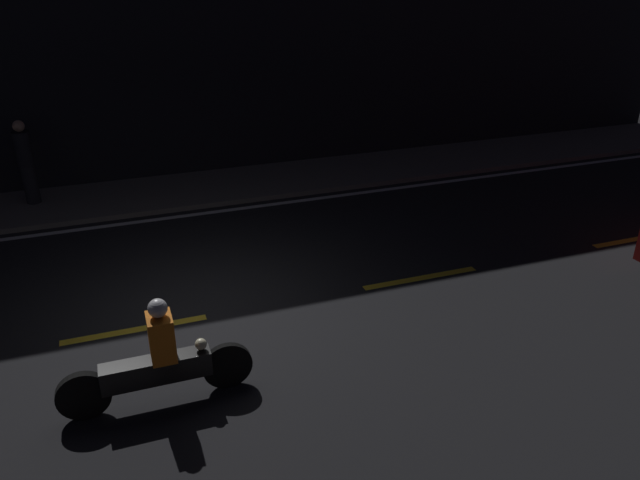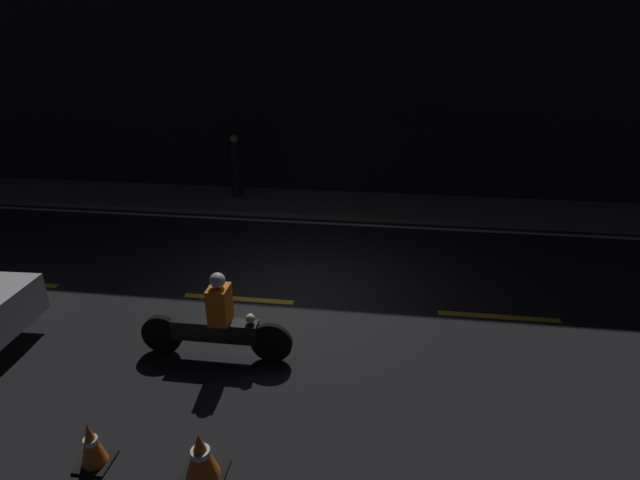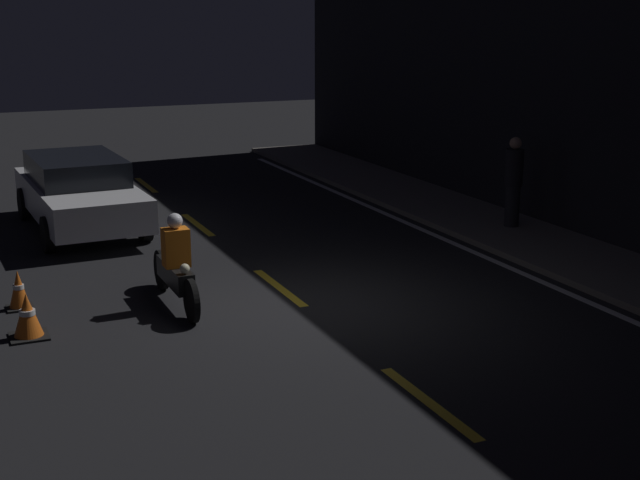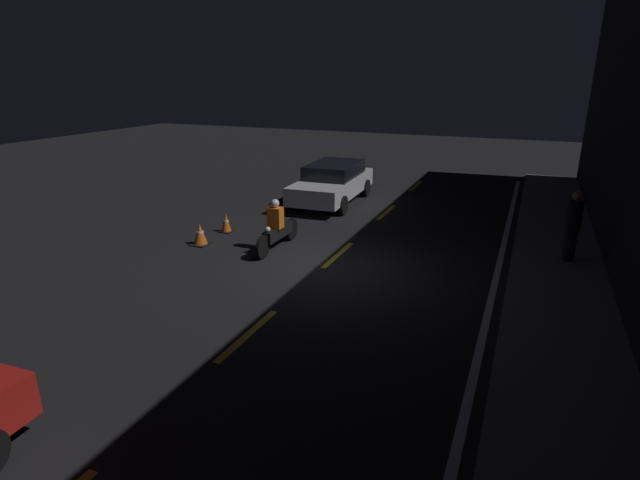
{
  "view_description": "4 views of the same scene",
  "coord_description": "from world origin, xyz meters",
  "px_view_note": "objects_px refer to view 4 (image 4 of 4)",
  "views": [
    {
      "loc": [
        -1.01,
        -7.82,
        4.91
      ],
      "look_at": [
        1.6,
        -0.45,
        1.19
      ],
      "focal_mm": 35.0,
      "sensor_mm": 36.0,
      "label": 1
    },
    {
      "loc": [
        1.48,
        -7.5,
        4.5
      ],
      "look_at": [
        0.48,
        -0.06,
        1.26
      ],
      "focal_mm": 28.0,
      "sensor_mm": 36.0,
      "label": 2
    },
    {
      "loc": [
        11.19,
        -4.65,
        4.12
      ],
      "look_at": [
        0.07,
        0.21,
        0.98
      ],
      "focal_mm": 50.0,
      "sensor_mm": 36.0,
      "label": 3
    },
    {
      "loc": [
        10.28,
        4.28,
        4.43
      ],
      "look_at": [
        0.03,
        -0.07,
        0.71
      ],
      "focal_mm": 28.0,
      "sensor_mm": 36.0,
      "label": 4
    }
  ],
  "objects_px": {
    "motorcycle": "(277,229)",
    "pedestrian": "(573,226)",
    "traffic_cone_mid": "(200,234)",
    "traffic_cone_near": "(226,223)",
    "sedan_white": "(333,182)"
  },
  "relations": [
    {
      "from": "sedan_white",
      "to": "motorcycle",
      "type": "relative_size",
      "value": 2.05
    },
    {
      "from": "motorcycle",
      "to": "pedestrian",
      "type": "bearing_deg",
      "value": 103.67
    },
    {
      "from": "sedan_white",
      "to": "traffic_cone_mid",
      "type": "relative_size",
      "value": 7.72
    },
    {
      "from": "traffic_cone_near",
      "to": "pedestrian",
      "type": "distance_m",
      "value": 9.22
    },
    {
      "from": "traffic_cone_near",
      "to": "traffic_cone_mid",
      "type": "bearing_deg",
      "value": -0.46
    },
    {
      "from": "sedan_white",
      "to": "pedestrian",
      "type": "height_order",
      "value": "pedestrian"
    },
    {
      "from": "traffic_cone_mid",
      "to": "pedestrian",
      "type": "height_order",
      "value": "pedestrian"
    },
    {
      "from": "motorcycle",
      "to": "pedestrian",
      "type": "distance_m",
      "value": 7.27
    },
    {
      "from": "sedan_white",
      "to": "pedestrian",
      "type": "bearing_deg",
      "value": 62.83
    },
    {
      "from": "sedan_white",
      "to": "traffic_cone_near",
      "type": "bearing_deg",
      "value": -21.68
    },
    {
      "from": "pedestrian",
      "to": "motorcycle",
      "type": "bearing_deg",
      "value": -76.05
    },
    {
      "from": "motorcycle",
      "to": "traffic_cone_near",
      "type": "bearing_deg",
      "value": -109.5
    },
    {
      "from": "motorcycle",
      "to": "traffic_cone_mid",
      "type": "distance_m",
      "value": 2.18
    },
    {
      "from": "motorcycle",
      "to": "traffic_cone_mid",
      "type": "xyz_separation_m",
      "value": [
        0.52,
        -2.1,
        -0.26
      ]
    },
    {
      "from": "sedan_white",
      "to": "traffic_cone_near",
      "type": "height_order",
      "value": "sedan_white"
    }
  ]
}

